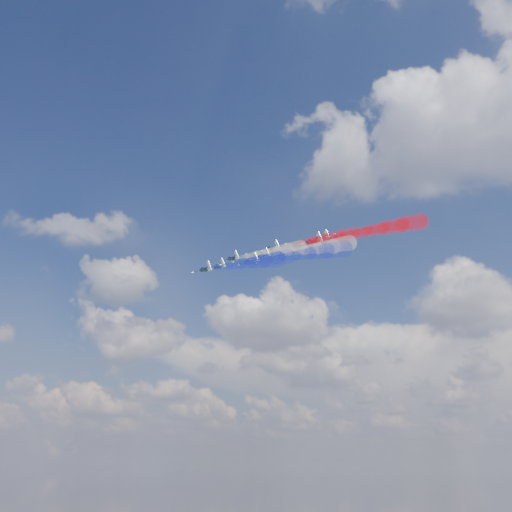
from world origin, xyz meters
The scene contains 16 objects.
jet_lead centered at (-27.37, 17.65, 164.76)m, with size 8.48×10.60×2.83m, color black, non-canonical shape.
trail_lead centered at (-7.12, 3.79, 159.08)m, with size 3.53×41.02×3.53m, color white, non-canonical shape.
jet_inner_left centered at (-24.21, 5.79, 158.41)m, with size 8.48×10.60×2.83m, color black, non-canonical shape.
trail_inner_left centered at (-3.96, -8.08, 152.73)m, with size 3.53×41.02×3.53m, color #1A2AE0, non-canonical shape.
jet_inner_right centered at (-12.59, 16.70, 165.11)m, with size 8.48×10.60×2.83m, color black, non-canonical shape.
trail_inner_right centered at (7.66, 2.83, 159.43)m, with size 3.53×41.02×3.53m, color red, non-canonical shape.
jet_outer_left centered at (-19.71, -7.03, 153.41)m, with size 8.48×10.60×2.83m, color black, non-canonical shape.
trail_outer_left centered at (0.54, -20.90, 147.73)m, with size 3.53×41.02×3.53m, color #1A2AE0, non-canonical shape.
jet_center_third centered at (-9.08, 5.05, 158.58)m, with size 8.48×10.60×2.83m, color black, non-canonical shape.
trail_center_third centered at (11.16, -8.82, 152.90)m, with size 3.53×41.02×3.53m, color white, non-canonical shape.
jet_outer_right centered at (2.42, 19.07, 166.11)m, with size 8.48×10.60×2.83m, color black, non-canonical shape.
trail_outer_right centered at (22.67, 5.20, 160.43)m, with size 3.53×41.02×3.53m, color red, non-canonical shape.
jet_rear_left centered at (-4.93, -7.54, 152.92)m, with size 8.48×10.60×2.83m, color black, non-canonical shape.
trail_rear_left centered at (15.32, -21.41, 147.23)m, with size 3.53×41.02×3.53m, color #1A2AE0, non-canonical shape.
jet_rear_right centered at (6.40, 5.74, 160.43)m, with size 8.48×10.60×2.83m, color black, non-canonical shape.
trail_rear_right centered at (26.65, -8.13, 154.75)m, with size 3.53×41.02×3.53m, color red, non-canonical shape.
Camera 1 is at (77.55, -139.53, 102.99)m, focal length 44.97 mm.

